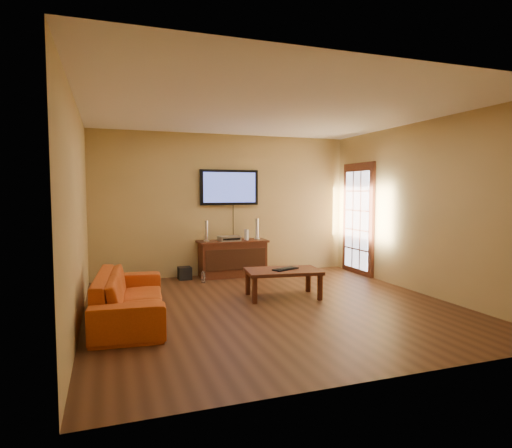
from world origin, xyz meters
name	(u,v)px	position (x,y,z in m)	size (l,w,h in m)	color
ground_plane	(273,306)	(0.00, 0.00, 0.00)	(5.00, 5.00, 0.00)	#3C2010
room_walls	(258,186)	(0.00, 0.62, 1.69)	(5.00, 5.00, 5.00)	tan
french_door	(358,220)	(2.46, 1.70, 1.05)	(0.07, 1.02, 2.22)	#3D190E
media_console	(233,258)	(0.07, 2.24, 0.35)	(1.32, 0.50, 0.68)	#3D190E
television	(229,187)	(0.07, 2.45, 1.69)	(1.14, 0.08, 0.68)	black
coffee_table	(283,273)	(0.33, 0.41, 0.37)	(1.18, 0.80, 0.43)	#3D190E
sofa	(130,288)	(-1.92, 0.00, 0.40)	(2.04, 0.60, 0.80)	#BB4914
speaker_left	(206,232)	(-0.43, 2.26, 0.86)	(0.11, 0.11, 0.39)	silver
speaker_right	(257,230)	(0.57, 2.28, 0.87)	(0.11, 0.11, 0.40)	silver
av_receiver	(229,238)	(-0.01, 2.20, 0.73)	(0.39, 0.28, 0.09)	silver
game_console	(246,235)	(0.33, 2.22, 0.79)	(0.04, 0.15, 0.20)	white
subwoofer	(185,273)	(-0.85, 2.24, 0.12)	(0.23, 0.23, 0.23)	black
bottle	(203,277)	(-0.59, 1.85, 0.10)	(0.07, 0.07, 0.21)	white
keyboard	(285,269)	(0.37, 0.40, 0.44)	(0.45, 0.31, 0.03)	black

